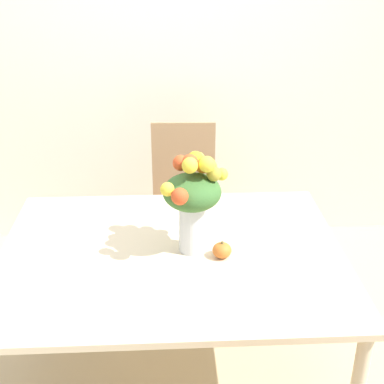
{
  "coord_description": "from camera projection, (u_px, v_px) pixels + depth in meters",
  "views": [
    {
      "loc": [
        -0.01,
        -2.07,
        2.01
      ],
      "look_at": [
        0.09,
        0.02,
        1.01
      ],
      "focal_mm": 50.0,
      "sensor_mm": 36.0,
      "label": 1
    }
  ],
  "objects": [
    {
      "name": "pumpkin",
      "position": [
        222.0,
        250.0,
        2.36
      ],
      "size": [
        0.09,
        0.09,
        0.08
      ],
      "color": "orange",
      "rests_on": "dining_table"
    },
    {
      "name": "dining_chair_near_window",
      "position": [
        184.0,
        201.0,
        3.37
      ],
      "size": [
        0.43,
        0.43,
        0.99
      ],
      "rotation": [
        0.0,
        0.0,
        -0.03
      ],
      "color": "#9E7A56",
      "rests_on": "ground_plane"
    },
    {
      "name": "flower_vase",
      "position": [
        193.0,
        197.0,
        2.32
      ],
      "size": [
        0.3,
        0.3,
        0.47
      ],
      "color": "silver",
      "rests_on": "dining_table"
    },
    {
      "name": "ground_plane",
      "position": [
        174.0,
        373.0,
        2.73
      ],
      "size": [
        12.0,
        12.0,
        0.0
      ],
      "primitive_type": "plane",
      "color": "tan"
    },
    {
      "name": "dining_table",
      "position": [
        172.0,
        265.0,
        2.45
      ],
      "size": [
        1.55,
        1.2,
        0.72
      ],
      "color": "beige",
      "rests_on": "ground_plane"
    },
    {
      "name": "wall_back",
      "position": [
        166.0,
        49.0,
        3.49
      ],
      "size": [
        8.0,
        0.06,
        2.7
      ],
      "color": "silver",
      "rests_on": "ground_plane"
    }
  ]
}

